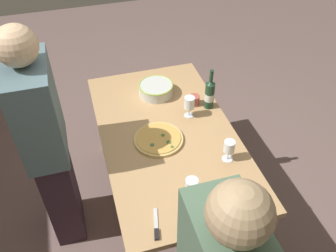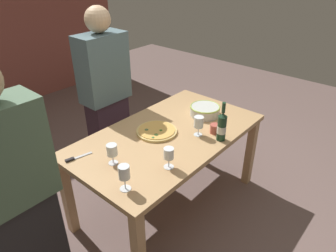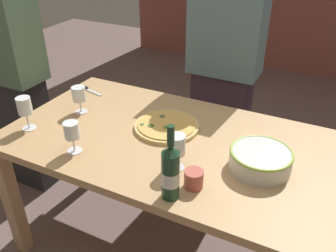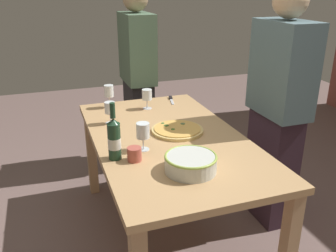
{
  "view_description": "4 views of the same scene",
  "coord_description": "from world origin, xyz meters",
  "px_view_note": "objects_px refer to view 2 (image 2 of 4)",
  "views": [
    {
      "loc": [
        -1.72,
        0.51,
        2.43
      ],
      "look_at": [
        0.0,
        0.0,
        0.82
      ],
      "focal_mm": 38.55,
      "sensor_mm": 36.0,
      "label": 1
    },
    {
      "loc": [
        -1.6,
        -1.38,
        2.02
      ],
      "look_at": [
        0.0,
        0.0,
        0.82
      ],
      "focal_mm": 32.74,
      "sensor_mm": 36.0,
      "label": 2
    },
    {
      "loc": [
        0.66,
        -1.32,
        1.69
      ],
      "look_at": [
        0.0,
        0.0,
        0.82
      ],
      "focal_mm": 38.27,
      "sensor_mm": 36.0,
      "label": 3
    },
    {
      "loc": [
        1.97,
        -0.68,
        1.64
      ],
      "look_at": [
        0.0,
        0.0,
        0.82
      ],
      "focal_mm": 39.03,
      "sensor_mm": 36.0,
      "label": 4
    }
  ],
  "objects_px": {
    "wine_glass_far_right": "(169,155)",
    "pizza_knife": "(75,158)",
    "serving_bowl": "(205,110)",
    "person_host": "(16,198)",
    "wine_glass_by_bottle": "(112,151)",
    "cup_amber": "(215,129)",
    "dining_table": "(168,143)",
    "wine_glass_near_pizza": "(124,174)",
    "wine_glass_far_left": "(199,123)",
    "wine_bottle": "(222,126)",
    "pizza": "(157,131)",
    "person_guest_left": "(106,97)"
  },
  "relations": [
    {
      "from": "cup_amber",
      "to": "pizza_knife",
      "type": "distance_m",
      "value": 1.09
    },
    {
      "from": "wine_glass_far_right",
      "to": "person_host",
      "type": "height_order",
      "value": "person_host"
    },
    {
      "from": "pizza",
      "to": "pizza_knife",
      "type": "height_order",
      "value": "pizza"
    },
    {
      "from": "serving_bowl",
      "to": "wine_glass_far_right",
      "type": "distance_m",
      "value": 0.83
    },
    {
      "from": "wine_glass_far_left",
      "to": "cup_amber",
      "type": "height_order",
      "value": "wine_glass_far_left"
    },
    {
      "from": "pizza",
      "to": "wine_glass_far_left",
      "type": "bearing_deg",
      "value": -56.04
    },
    {
      "from": "wine_glass_near_pizza",
      "to": "cup_amber",
      "type": "xyz_separation_m",
      "value": [
        0.93,
        -0.04,
        -0.08
      ]
    },
    {
      "from": "person_host",
      "to": "wine_glass_far_right",
      "type": "bearing_deg",
      "value": -20.31
    },
    {
      "from": "pizza_knife",
      "to": "wine_glass_by_bottle",
      "type": "bearing_deg",
      "value": -59.63
    },
    {
      "from": "dining_table",
      "to": "pizza",
      "type": "relative_size",
      "value": 4.84
    },
    {
      "from": "wine_bottle",
      "to": "wine_glass_far_right",
      "type": "distance_m",
      "value": 0.54
    },
    {
      "from": "wine_bottle",
      "to": "pizza_knife",
      "type": "height_order",
      "value": "wine_bottle"
    },
    {
      "from": "pizza",
      "to": "cup_amber",
      "type": "relative_size",
      "value": 4.25
    },
    {
      "from": "wine_glass_by_bottle",
      "to": "cup_amber",
      "type": "height_order",
      "value": "wine_glass_by_bottle"
    },
    {
      "from": "dining_table",
      "to": "wine_glass_near_pizza",
      "type": "distance_m",
      "value": 0.75
    },
    {
      "from": "dining_table",
      "to": "wine_glass_far_left",
      "type": "distance_m",
      "value": 0.31
    },
    {
      "from": "dining_table",
      "to": "person_host",
      "type": "xyz_separation_m",
      "value": [
        -1.18,
        0.12,
        0.16
      ]
    },
    {
      "from": "wine_bottle",
      "to": "wine_glass_far_left",
      "type": "bearing_deg",
      "value": 108.39
    },
    {
      "from": "serving_bowl",
      "to": "wine_glass_by_bottle",
      "type": "height_order",
      "value": "wine_glass_by_bottle"
    },
    {
      "from": "pizza",
      "to": "wine_glass_by_bottle",
      "type": "relative_size",
      "value": 2.21
    },
    {
      "from": "wine_glass_far_left",
      "to": "wine_glass_far_right",
      "type": "distance_m",
      "value": 0.48
    },
    {
      "from": "wine_glass_near_pizza",
      "to": "wine_glass_by_bottle",
      "type": "relative_size",
      "value": 1.16
    },
    {
      "from": "dining_table",
      "to": "cup_amber",
      "type": "bearing_deg",
      "value": -47.63
    },
    {
      "from": "wine_glass_far_right",
      "to": "pizza",
      "type": "bearing_deg",
      "value": 52.63
    },
    {
      "from": "wine_bottle",
      "to": "person_guest_left",
      "type": "relative_size",
      "value": 0.19
    },
    {
      "from": "wine_bottle",
      "to": "wine_glass_far_right",
      "type": "bearing_deg",
      "value": 171.78
    },
    {
      "from": "wine_glass_near_pizza",
      "to": "wine_glass_far_right",
      "type": "bearing_deg",
      "value": -9.75
    },
    {
      "from": "pizza",
      "to": "serving_bowl",
      "type": "height_order",
      "value": "serving_bowl"
    },
    {
      "from": "wine_bottle",
      "to": "person_host",
      "type": "bearing_deg",
      "value": 160.34
    },
    {
      "from": "wine_glass_by_bottle",
      "to": "person_guest_left",
      "type": "distance_m",
      "value": 0.94
    },
    {
      "from": "dining_table",
      "to": "person_host",
      "type": "bearing_deg",
      "value": 174.17
    },
    {
      "from": "wine_bottle",
      "to": "person_guest_left",
      "type": "distance_m",
      "value": 1.17
    },
    {
      "from": "serving_bowl",
      "to": "wine_glass_near_pizza",
      "type": "relative_size",
      "value": 1.54
    },
    {
      "from": "pizza",
      "to": "wine_glass_by_bottle",
      "type": "height_order",
      "value": "wine_glass_by_bottle"
    },
    {
      "from": "dining_table",
      "to": "wine_glass_far_left",
      "type": "bearing_deg",
      "value": -54.88
    },
    {
      "from": "pizza",
      "to": "pizza_knife",
      "type": "xyz_separation_m",
      "value": [
        -0.65,
        0.19,
        -0.01
      ]
    },
    {
      "from": "dining_table",
      "to": "wine_glass_far_right",
      "type": "bearing_deg",
      "value": -138.58
    },
    {
      "from": "wine_bottle",
      "to": "wine_glass_by_bottle",
      "type": "bearing_deg",
      "value": 152.07
    },
    {
      "from": "wine_glass_near_pizza",
      "to": "wine_glass_far_left",
      "type": "bearing_deg",
      "value": 2.73
    },
    {
      "from": "cup_amber",
      "to": "pizza_knife",
      "type": "relative_size",
      "value": 0.39
    },
    {
      "from": "pizza_knife",
      "to": "wine_bottle",
      "type": "bearing_deg",
      "value": -35.71
    },
    {
      "from": "wine_glass_far_right",
      "to": "pizza_knife",
      "type": "bearing_deg",
      "value": 122.55
    },
    {
      "from": "wine_glass_by_bottle",
      "to": "person_guest_left",
      "type": "height_order",
      "value": "person_guest_left"
    },
    {
      "from": "wine_glass_near_pizza",
      "to": "wine_glass_far_left",
      "type": "height_order",
      "value": "wine_glass_near_pizza"
    },
    {
      "from": "wine_glass_by_bottle",
      "to": "wine_glass_far_left",
      "type": "height_order",
      "value": "wine_glass_far_left"
    },
    {
      "from": "wine_bottle",
      "to": "pizza_knife",
      "type": "relative_size",
      "value": 1.61
    },
    {
      "from": "pizza_knife",
      "to": "person_host",
      "type": "height_order",
      "value": "person_host"
    },
    {
      "from": "dining_table",
      "to": "person_guest_left",
      "type": "bearing_deg",
      "value": 89.04
    },
    {
      "from": "serving_bowl",
      "to": "wine_bottle",
      "type": "relative_size",
      "value": 0.84
    },
    {
      "from": "wine_glass_by_bottle",
      "to": "wine_glass_far_left",
      "type": "distance_m",
      "value": 0.72
    }
  ]
}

